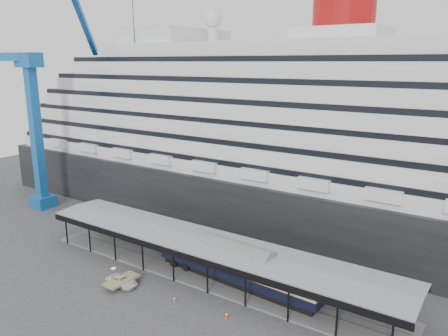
# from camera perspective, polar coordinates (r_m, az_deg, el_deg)

# --- Properties ---
(ground) EXTENTS (200.00, 200.00, 0.00)m
(ground) POSITION_cam_1_polar(r_m,az_deg,el_deg) (60.41, -4.99, -15.55)
(ground) COLOR #39393C
(ground) RESTS_ON ground
(cruise_ship) EXTENTS (130.00, 30.00, 43.90)m
(cruise_ship) POSITION_cam_1_polar(r_m,az_deg,el_deg) (80.82, 9.18, 5.63)
(cruise_ship) COLOR black
(cruise_ship) RESTS_ON ground
(platform_canopy) EXTENTS (56.00, 9.18, 5.30)m
(platform_canopy) POSITION_cam_1_polar(r_m,az_deg,el_deg) (62.84, -2.12, -11.86)
(platform_canopy) COLOR slate
(platform_canopy) RESTS_ON ground
(crane_blue) EXTENTS (22.63, 19.19, 47.60)m
(crane_blue) POSITION_cam_1_polar(r_m,az_deg,el_deg) (94.38, -22.97, 6.85)
(crane_blue) COLOR #175CAC
(crane_blue) RESTS_ON ground
(port_truck) EXTENTS (4.79, 2.37, 1.31)m
(port_truck) POSITION_cam_1_polar(r_m,az_deg,el_deg) (62.38, -13.21, -14.20)
(port_truck) COLOR silver
(port_truck) RESTS_ON ground
(pullman_carriage) EXTENTS (25.39, 4.78, 24.78)m
(pullman_carriage) POSITION_cam_1_polar(r_m,az_deg,el_deg) (60.22, 1.54, -12.40)
(pullman_carriage) COLOR black
(pullman_carriage) RESTS_ON ground
(traffic_cone_left) EXTENTS (0.51, 0.51, 0.78)m
(traffic_cone_left) POSITION_cam_1_polar(r_m,az_deg,el_deg) (61.65, -12.34, -14.79)
(traffic_cone_left) COLOR #E4460C
(traffic_cone_left) RESTS_ON ground
(traffic_cone_mid) EXTENTS (0.48, 0.48, 0.75)m
(traffic_cone_mid) POSITION_cam_1_polar(r_m,az_deg,el_deg) (57.72, -6.49, -16.67)
(traffic_cone_mid) COLOR #CE510B
(traffic_cone_mid) RESTS_ON ground
(traffic_cone_right) EXTENTS (0.42, 0.42, 0.81)m
(traffic_cone_right) POSITION_cam_1_polar(r_m,az_deg,el_deg) (54.30, 0.34, -18.66)
(traffic_cone_right) COLOR red
(traffic_cone_right) RESTS_ON ground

